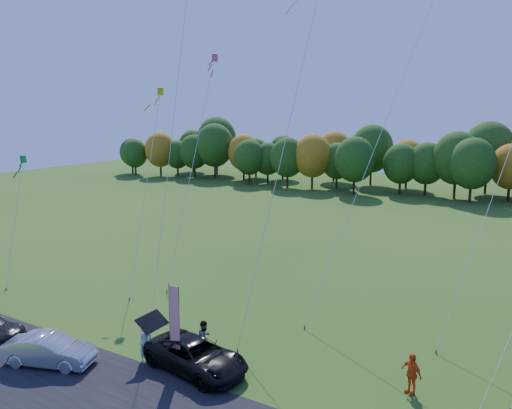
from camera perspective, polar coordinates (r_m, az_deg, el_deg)
The scene contains 16 objects.
ground at distance 25.58m, azimuth -7.25°, elevation -17.84°, with size 160.00×160.00×0.00m, color #2D5516.
asphalt_strip at distance 23.02m, azimuth -13.85°, elevation -21.59°, with size 90.00×6.00×0.01m, color black.
tree_line at distance 74.90m, azimuth 19.59°, elevation 0.72°, with size 116.00×12.00×10.00m, color #1E4711, non-canonical shape.
black_suv at distance 24.86m, azimuth -6.87°, elevation -16.77°, with size 2.49×5.40×1.50m, color black.
silver_sedan at distance 27.15m, azimuth -22.58°, elevation -15.11°, with size 1.56×4.47×1.47m, color silver.
person_tailgate_a at distance 26.07m, azimuth -12.54°, elevation -15.23°, with size 0.65×0.43×1.79m, color silver.
person_tailgate_b at distance 26.15m, azimuth -5.90°, elevation -14.92°, with size 0.88×0.68×1.80m, color gray.
person_east at distance 23.87m, azimuth 17.33°, elevation -17.94°, with size 1.09×0.46×1.87m, color #EB4F16.
feather_flag at distance 24.33m, azimuth -9.40°, elevation -12.59°, with size 0.56×0.13×4.28m.
kite_delta_blue at distance 33.09m, azimuth -8.94°, elevation 14.09°, with size 4.58×10.54×28.97m.
kite_parafoil_orange at distance 31.08m, azimuth 15.39°, elevation 11.20°, with size 7.68×12.25×25.79m.
kite_delta_red at distance 31.16m, azimuth 6.25°, elevation 20.65°, with size 2.89×11.31×22.75m.
kite_diamond_yellow at distance 35.99m, azimuth -12.45°, elevation 2.02°, with size 3.78×7.90×14.19m.
kite_diamond_green at distance 39.44m, azimuth -25.84°, elevation -1.65°, with size 2.54×4.03×9.22m.
kite_diamond_white at distance 28.91m, azimuth 25.88°, elevation 2.15°, with size 4.27×7.93×17.33m.
kite_diamond_pink at distance 35.70m, azimuth -7.28°, elevation 4.39°, with size 1.03×7.24×16.60m.
Camera 1 is at (14.06, -17.56, 12.19)m, focal length 35.00 mm.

